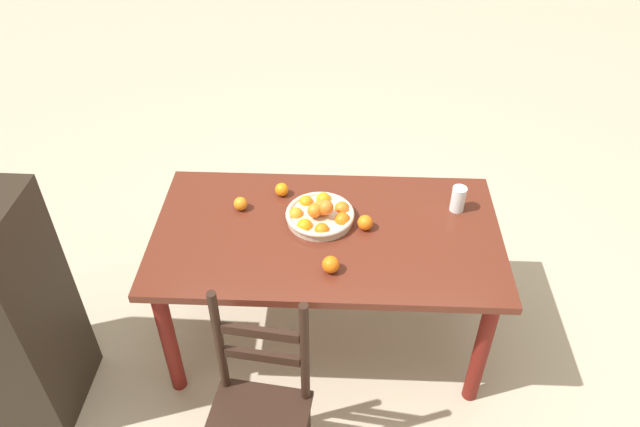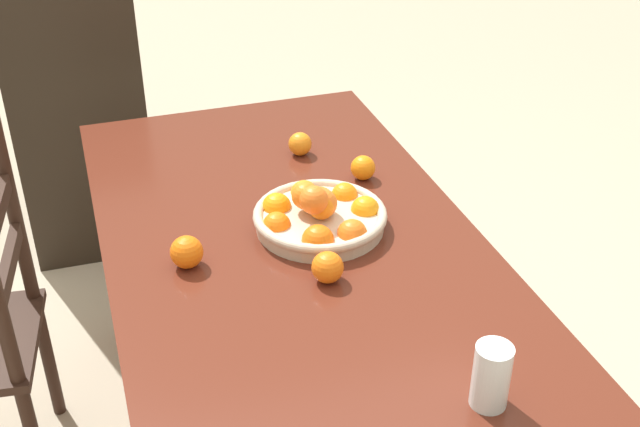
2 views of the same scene
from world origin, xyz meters
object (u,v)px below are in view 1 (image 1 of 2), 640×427
dining_table (327,247)px  fruit_bowl (320,214)px  chair_near_window (258,416)px  orange_loose_2 (241,204)px  orange_loose_1 (365,223)px  drinking_glass (458,199)px  orange_loose_0 (331,265)px  orange_loose_3 (282,190)px

dining_table → fruit_bowl: (0.03, -0.08, 0.13)m
chair_near_window → orange_loose_2: bearing=108.0°
orange_loose_1 → orange_loose_2: (0.59, -0.12, -0.00)m
dining_table → fruit_bowl: size_ratio=4.96×
fruit_bowl → drinking_glass: fruit_bowl is taller
chair_near_window → orange_loose_1: bearing=69.8°
orange_loose_0 → orange_loose_2: orange_loose_0 is taller
orange_loose_1 → orange_loose_2: size_ratio=1.08×
chair_near_window → drinking_glass: (-0.85, -0.95, 0.36)m
orange_loose_0 → drinking_glass: 0.73m
orange_loose_1 → chair_near_window: bearing=62.5°
fruit_bowl → orange_loose_3: fruit_bowl is taller
orange_loose_2 → drinking_glass: size_ratio=0.51×
fruit_bowl → orange_loose_1: (-0.21, 0.05, -0.00)m
fruit_bowl → orange_loose_2: bearing=-10.0°
fruit_bowl → orange_loose_1: size_ratio=4.54×
orange_loose_1 → drinking_glass: drinking_glass is taller
orange_loose_0 → orange_loose_3: 0.57m
fruit_bowl → orange_loose_1: fruit_bowl is taller
orange_loose_1 → orange_loose_3: (0.40, -0.23, -0.00)m
chair_near_window → orange_loose_1: size_ratio=13.84×
chair_near_window → drinking_glass: 1.33m
orange_loose_0 → drinking_glass: size_ratio=0.58×
dining_table → orange_loose_2: bearing=-19.0°
orange_loose_3 → orange_loose_0: bearing=116.3°
dining_table → orange_loose_0: (-0.02, 0.25, 0.13)m
orange_loose_2 → orange_loose_3: (-0.19, -0.12, 0.00)m
chair_near_window → orange_loose_3: (-0.01, -1.03, 0.32)m
fruit_bowl → orange_loose_2: 0.39m
fruit_bowl → orange_loose_1: 0.21m
dining_table → drinking_glass: drinking_glass is taller
orange_loose_0 → orange_loose_2: size_ratio=1.14×
orange_loose_1 → drinking_glass: size_ratio=0.55×
fruit_bowl → drinking_glass: (-0.65, -0.11, 0.03)m
orange_loose_2 → drinking_glass: (-1.03, -0.04, 0.03)m
chair_near_window → orange_loose_1: 0.96m
dining_table → drinking_glass: (-0.61, -0.18, 0.16)m
orange_loose_0 → orange_loose_3: orange_loose_0 is taller
dining_table → orange_loose_1: size_ratio=22.52×
chair_near_window → orange_loose_2: 0.99m
drinking_glass → dining_table: bearing=16.6°
chair_near_window → orange_loose_3: chair_near_window is taller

